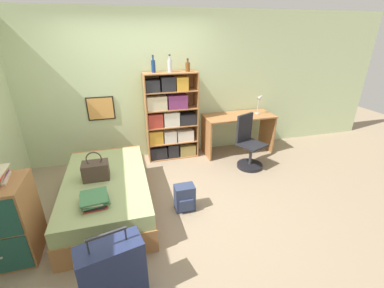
% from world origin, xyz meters
% --- Properties ---
extents(ground_plane, '(14.00, 14.00, 0.00)m').
position_xyz_m(ground_plane, '(0.00, 0.00, 0.00)').
color(ground_plane, gray).
extents(wall_back, '(10.00, 0.09, 2.60)m').
position_xyz_m(wall_back, '(-0.00, 1.56, 1.30)').
color(wall_back, beige).
rests_on(wall_back, ground_plane).
extents(bed, '(1.07, 1.85, 0.49)m').
position_xyz_m(bed, '(-0.66, 0.02, 0.24)').
color(bed, '#A36B3D').
rests_on(bed, ground_plane).
extents(handbag, '(0.32, 0.22, 0.38)m').
position_xyz_m(handbag, '(-0.76, 0.02, 0.61)').
color(handbag, '#47382D').
rests_on(handbag, bed).
extents(book_stack_on_bed, '(0.34, 0.37, 0.10)m').
position_xyz_m(book_stack_on_bed, '(-0.75, -0.53, 0.55)').
color(book_stack_on_bed, '#B2382D').
rests_on(book_stack_on_bed, bed).
extents(suitcase, '(0.58, 0.36, 0.78)m').
position_xyz_m(suitcase, '(-0.58, -1.37, 0.33)').
color(suitcase, navy).
rests_on(suitcase, ground_plane).
extents(dresser, '(0.53, 0.55, 0.90)m').
position_xyz_m(dresser, '(-1.63, -0.54, 0.45)').
color(dresser, '#A36B3D').
rests_on(dresser, ground_plane).
extents(bookcase, '(0.93, 0.32, 1.60)m').
position_xyz_m(bookcase, '(0.47, 1.35, 0.75)').
color(bookcase, '#A36B3D').
rests_on(bookcase, ground_plane).
extents(bottle_green, '(0.07, 0.07, 0.28)m').
position_xyz_m(bottle_green, '(0.23, 1.38, 1.70)').
color(bottle_green, navy).
rests_on(bottle_green, bookcase).
extents(bottle_brown, '(0.08, 0.08, 0.29)m').
position_xyz_m(bottle_brown, '(0.50, 1.34, 1.71)').
color(bottle_brown, '#B7BCC1').
rests_on(bottle_brown, bookcase).
extents(bottle_clear, '(0.08, 0.08, 0.21)m').
position_xyz_m(bottle_clear, '(0.81, 1.34, 1.68)').
color(bottle_clear, brown).
rests_on(bottle_clear, bookcase).
extents(desk, '(1.34, 0.59, 0.76)m').
position_xyz_m(desk, '(1.79, 1.22, 0.54)').
color(desk, '#A36B3D').
rests_on(desk, ground_plane).
extents(desk_lamp, '(0.15, 0.10, 0.40)m').
position_xyz_m(desk_lamp, '(2.19, 1.21, 1.03)').
color(desk_lamp, '#ADA89E').
rests_on(desk_lamp, desk).
extents(desk_chair, '(0.54, 0.54, 0.94)m').
position_xyz_m(desk_chair, '(1.72, 0.60, 0.31)').
color(desk_chair, black).
rests_on(desk_chair, ground_plane).
extents(backpack, '(0.26, 0.21, 0.37)m').
position_xyz_m(backpack, '(0.33, -0.28, 0.18)').
color(backpack, '#2D3856').
rests_on(backpack, ground_plane).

